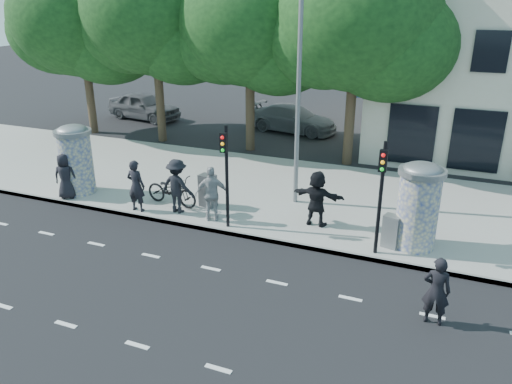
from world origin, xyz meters
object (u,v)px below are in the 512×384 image
at_px(cabinet_left, 208,191).
at_px(car_right, 293,119).
at_px(ad_column_left, 76,158).
at_px(man_road, 436,291).
at_px(ped_e, 212,194).
at_px(ped_f, 317,198).
at_px(ad_column_right, 418,204).
at_px(ped_a, 65,176).
at_px(street_lamp, 298,74).
at_px(cabinet_right, 391,231).
at_px(bicycle, 172,190).
at_px(traffic_pole_near, 226,167).
at_px(ped_b, 136,186).
at_px(car_left, 144,106).
at_px(traffic_pole_far, 381,187).
at_px(ped_d, 177,186).

height_order(cabinet_left, car_right, car_right).
bearing_deg(cabinet_left, ad_column_left, -163.63).
bearing_deg(man_road, ped_e, -22.06).
relative_size(ped_f, cabinet_left, 1.58).
distance_m(ad_column_right, ped_a, 12.46).
xyz_separation_m(street_lamp, cabinet_right, (3.75, -2.25, -4.13)).
distance_m(ped_f, car_right, 12.79).
bearing_deg(man_road, bicycle, -21.27).
distance_m(traffic_pole_near, cabinet_left, 2.43).
distance_m(cabinet_right, car_right, 14.48).
distance_m(bicycle, car_right, 12.22).
xyz_separation_m(bicycle, car_right, (0.61, 12.20, 0.04)).
distance_m(man_road, cabinet_right, 3.55).
xyz_separation_m(man_road, bicycle, (-9.25, 3.61, -0.17)).
bearing_deg(cabinet_left, ped_a, -156.79).
relative_size(traffic_pole_near, ped_a, 1.98).
distance_m(street_lamp, ped_e, 4.94).
relative_size(ped_b, car_left, 0.39).
relative_size(traffic_pole_far, ped_d, 1.77).
xyz_separation_m(ped_a, ped_d, (4.51, 0.44, 0.10)).
relative_size(traffic_pole_far, car_left, 0.71).
bearing_deg(traffic_pole_far, traffic_pole_near, 180.00).
bearing_deg(cabinet_right, ad_column_right, 41.44).
bearing_deg(car_right, ad_column_left, 168.78).
relative_size(ped_d, car_right, 0.38).
xyz_separation_m(ad_column_right, ped_e, (-6.49, -0.59, -0.44)).
xyz_separation_m(ped_a, ped_b, (3.12, 0.00, 0.07)).
relative_size(traffic_pole_near, car_right, 0.67).
xyz_separation_m(street_lamp, ped_e, (-2.09, -2.53, -3.70)).
relative_size(ad_column_left, ped_d, 1.38).
bearing_deg(ped_a, traffic_pole_far, 159.83).
bearing_deg(ad_column_right, ad_column_left, -179.08).
bearing_deg(man_road, car_left, -39.88).
bearing_deg(traffic_pole_near, ped_d, 166.86).
bearing_deg(ped_e, ad_column_left, -27.68).
relative_size(ad_column_right, ped_a, 1.54).
bearing_deg(ped_d, ped_f, -165.90).
height_order(ped_a, ped_d, ped_d).
height_order(ped_e, man_road, ped_e).
relative_size(ped_f, man_road, 1.08).
relative_size(traffic_pole_near, street_lamp, 0.42).
distance_m(ped_b, bicycle, 1.30).
distance_m(ped_a, ped_b, 3.12).
bearing_deg(ped_d, ped_a, 10.38).
bearing_deg(ped_e, car_right, -107.87).
bearing_deg(cabinet_right, man_road, -50.19).
bearing_deg(street_lamp, cabinet_right, -30.89).
distance_m(traffic_pole_far, man_road, 3.48).
distance_m(ad_column_right, bicycle, 8.49).
xyz_separation_m(ad_column_left, ped_a, (-0.02, -0.65, -0.53)).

